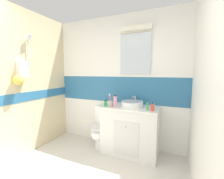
# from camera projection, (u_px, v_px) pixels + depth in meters

# --- Properties ---
(wall_back_tiled) EXTENTS (3.20, 0.20, 2.50)m
(wall_back_tiled) POSITION_uv_depth(u_px,v_px,m) (118.00, 81.00, 2.93)
(wall_back_tiled) COLOR white
(wall_back_tiled) RESTS_ON ground_plane
(wall_left_shower_alcove) EXTENTS (0.27, 3.48, 2.50)m
(wall_left_shower_alcove) POSITION_uv_depth(u_px,v_px,m) (9.00, 84.00, 2.33)
(wall_left_shower_alcove) COLOR beige
(wall_left_shower_alcove) RESTS_ON ground_plane
(wall_right_plain) EXTENTS (0.10, 3.48, 2.50)m
(wall_right_plain) POSITION_uv_depth(u_px,v_px,m) (212.00, 95.00, 1.26)
(wall_right_plain) COLOR white
(wall_right_plain) RESTS_ON ground_plane
(vanity_cabinet) EXTENTS (0.97, 0.54, 0.85)m
(vanity_cabinet) POSITION_uv_depth(u_px,v_px,m) (130.00, 130.00, 2.61)
(vanity_cabinet) COLOR silver
(vanity_cabinet) RESTS_ON ground_plane
(sink_basin) EXTENTS (0.38, 0.42, 0.16)m
(sink_basin) POSITION_uv_depth(u_px,v_px,m) (132.00, 104.00, 2.55)
(sink_basin) COLOR white
(sink_basin) RESTS_ON vanity_cabinet
(toilet) EXTENTS (0.37, 0.50, 0.79)m
(toilet) POSITION_uv_depth(u_px,v_px,m) (102.00, 128.00, 2.85)
(toilet) COLOR white
(toilet) RESTS_ON ground_plane
(toothbrush_cup) EXTENTS (0.07, 0.07, 0.23)m
(toothbrush_cup) POSITION_uv_depth(u_px,v_px,m) (110.00, 103.00, 2.54)
(toothbrush_cup) COLOR #B2ADA3
(toothbrush_cup) RESTS_ON vanity_cabinet
(soap_dispenser) EXTENTS (0.06, 0.06, 0.15)m
(soap_dispenser) POSITION_uv_depth(u_px,v_px,m) (153.00, 107.00, 2.26)
(soap_dispenser) COLOR #D84C33
(soap_dispenser) RESTS_ON vanity_cabinet
(toothpaste_tube_upright) EXTENTS (0.03, 0.03, 0.16)m
(toothpaste_tube_upright) POSITION_uv_depth(u_px,v_px,m) (147.00, 106.00, 2.29)
(toothpaste_tube_upright) COLOR green
(toothpaste_tube_upright) RESTS_ON vanity_cabinet
(perfume_flask_small) EXTENTS (0.05, 0.03, 0.12)m
(perfume_flask_small) POSITION_uv_depth(u_px,v_px,m) (105.00, 103.00, 2.57)
(perfume_flask_small) COLOR green
(perfume_flask_small) RESTS_ON vanity_cabinet
(shampoo_bottle_tall) EXTENTS (0.06, 0.06, 0.21)m
(shampoo_bottle_tall) POSITION_uv_depth(u_px,v_px,m) (115.00, 101.00, 2.50)
(shampoo_bottle_tall) COLOR pink
(shampoo_bottle_tall) RESTS_ON vanity_cabinet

